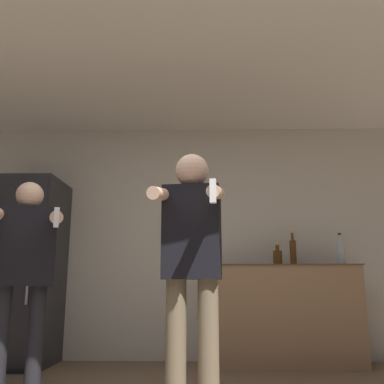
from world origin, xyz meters
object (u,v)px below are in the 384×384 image
bottle_red_label (278,256)px  person_man_side (24,262)px  bottle_dark_rum (341,253)px  refrigerator (20,270)px  person_woman_foreground (192,256)px  bottle_tall_gin (293,252)px

bottle_red_label → person_man_side: (-2.09, -1.30, -0.12)m
bottle_red_label → bottle_dark_rum: 0.65m
refrigerator → person_woman_foreground: bearing=-41.6°
person_man_side → refrigerator: bearing=114.1°
bottle_dark_rum → bottle_tall_gin: (-0.49, 0.00, 0.01)m
bottle_red_label → bottle_dark_rum: bottle_dark_rum is taller
bottle_red_label → bottle_tall_gin: bottle_tall_gin is taller
refrigerator → bottle_tall_gin: 2.80m
refrigerator → bottle_red_label: (2.63, 0.09, 0.14)m
refrigerator → person_man_side: (0.54, -1.21, 0.02)m
bottle_red_label → person_woman_foreground: (-0.84, -1.68, -0.11)m
refrigerator → bottle_dark_rum: bearing=1.6°
bottle_red_label → person_man_side: 2.46m
bottle_tall_gin → person_woman_foreground: person_woman_foreground is taller
person_man_side → bottle_dark_rum: bearing=25.4°
refrigerator → person_woman_foreground: size_ratio=1.13×
bottle_tall_gin → refrigerator: bearing=-178.1°
bottle_tall_gin → person_man_side: person_man_side is taller
bottle_dark_rum → person_woman_foreground: bearing=-131.5°
bottle_tall_gin → person_man_side: bearing=-150.0°
bottle_tall_gin → bottle_dark_rum: bearing=0.0°
person_woman_foreground → bottle_dark_rum: bearing=48.5°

